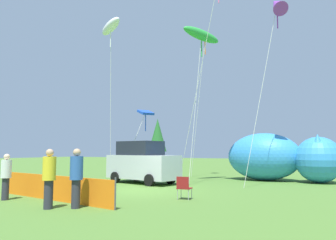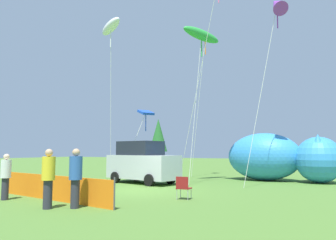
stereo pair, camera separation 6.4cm
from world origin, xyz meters
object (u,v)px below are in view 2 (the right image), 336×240
Objects in this scene: kite_blue_box at (146,113)px; kite_green_fish at (201,35)px; spectator_in_blue_shirt at (48,176)px; kite_orange_flower at (205,38)px; kite_purple_delta at (277,5)px; inflatable_cat at (279,159)px; spectator_in_black_shirt at (76,175)px; parked_car at (142,163)px; folding_chair at (183,186)px; kite_white_ghost at (111,27)px; spectator_in_green_shirt at (6,175)px.

kite_green_fish is at bearing -22.29° from kite_blue_box.
kite_orange_flower reaches higher than spectator_in_blue_shirt.
kite_purple_delta is (5.77, 9.99, 8.52)m from spectator_in_blue_shirt.
inflatable_cat is 3.62× the size of spectator_in_blue_shirt.
spectator_in_blue_shirt is at bearing -91.78° from kite_orange_flower.
spectator_in_black_shirt is at bearing -103.42° from inflatable_cat.
kite_blue_box is at bearing -166.48° from inflatable_cat.
kite_purple_delta is 1.02× the size of kite_orange_flower.
kite_orange_flower reaches higher than spectator_in_black_shirt.
kite_purple_delta is (7.21, 1.77, 8.41)m from parked_car.
parked_car is at bearing -166.19° from kite_purple_delta.
kite_green_fish reaches higher than folding_chair.
inflatable_cat is at bearing 49.48° from parked_car.
inflatable_cat is 8.62m from kite_green_fish.
folding_chair is at bearing -52.18° from kite_blue_box.
parked_car is 0.68× the size of inflatable_cat.
spectator_in_blue_shirt reaches higher than folding_chair.
folding_chair is 13.87m from kite_orange_flower.
kite_blue_box is at bearing 132.25° from parked_car.
kite_green_fish is at bearing 84.83° from spectator_in_black_shirt.
spectator_in_blue_shirt is 0.40× the size of kite_blue_box.
kite_green_fish is 0.89× the size of kite_orange_flower.
inflatable_cat is 12.92m from kite_white_ghost.
spectator_in_black_shirt is (0.69, 0.47, 0.01)m from spectator_in_blue_shirt.
spectator_in_green_shirt reaches higher than folding_chair.
kite_purple_delta is (8.59, 9.32, 8.62)m from spectator_in_green_shirt.
parked_car is 8.34m from spectator_in_blue_shirt.
kite_orange_flower reaches higher than spectator_in_green_shirt.
kite_purple_delta is 6.48m from kite_orange_flower.
spectator_in_blue_shirt is 12.34m from kite_white_ghost.
inflatable_cat is 0.66× the size of kite_orange_flower.
inflatable_cat is (6.69, 4.65, 0.20)m from parked_car.
folding_chair is 0.50× the size of spectator_in_green_shirt.
kite_white_ghost reaches higher than spectator_in_blue_shirt.
kite_purple_delta reaches higher than kite_green_fish.
spectator_in_black_shirt is at bearing -88.85° from kite_orange_flower.
inflatable_cat is 13.90m from spectator_in_blue_shirt.
parked_car is at bearing 99.97° from spectator_in_blue_shirt.
spectator_in_green_shirt is 16.02m from kite_orange_flower.
spectator_in_black_shirt is 0.19× the size of kite_white_ghost.
kite_purple_delta reaches higher than kite_white_ghost.
kite_blue_box is at bearing 105.76° from spectator_in_blue_shirt.
kite_green_fish is (1.54, 9.85, 7.49)m from spectator_in_blue_shirt.
spectator_in_blue_shirt is 0.19× the size of kite_white_ghost.
inflatable_cat is at bearing -18.93° from folding_chair.
spectator_in_green_shirt is at bearing -82.84° from kite_white_ghost.
parked_car is 8.15m from inflatable_cat.
spectator_in_green_shirt is at bearing 176.70° from spectator_in_black_shirt.
spectator_in_green_shirt is 2.90m from spectator_in_blue_shirt.
spectator_in_black_shirt is 15.80m from kite_orange_flower.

